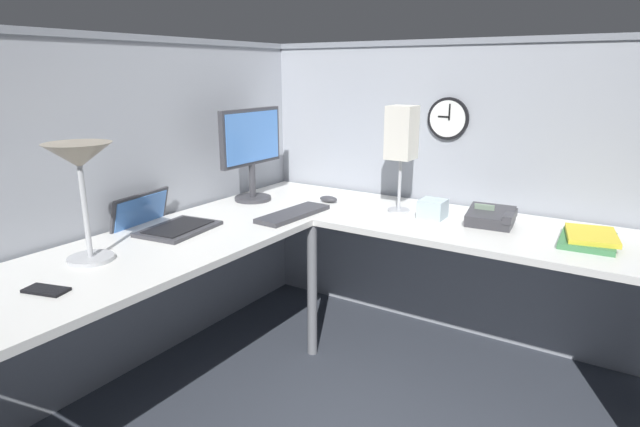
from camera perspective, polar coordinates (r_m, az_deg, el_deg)
ground_plane at (r=2.65m, az=0.19°, el=-17.23°), size 6.80×6.80×0.00m
cubicle_wall_back at (r=2.65m, az=-20.36°, el=0.48°), size 2.57×0.12×1.58m
cubicle_wall_right at (r=2.98m, az=13.63°, el=2.59°), size 0.12×2.37×1.58m
desk at (r=2.23m, az=-0.78°, el=-5.53°), size 2.35×2.15×0.73m
monitor at (r=2.88m, az=-7.44°, el=7.12°), size 0.46×0.20×0.50m
laptop at (r=2.50m, az=-16.76°, el=-0.97°), size 0.39×0.42×0.22m
keyboard at (r=2.59m, az=-2.92°, el=-0.03°), size 0.44×0.16×0.02m
computer_mouse at (r=2.86m, az=0.93°, el=1.58°), size 0.06×0.10×0.03m
desk_lamp_dome at (r=2.09m, az=-24.60°, el=4.76°), size 0.24×0.24×0.44m
cell_phone at (r=1.94m, az=-27.55°, el=-7.37°), size 0.10×0.16×0.01m
office_phone at (r=2.55m, az=18.15°, el=-0.43°), size 0.21×0.22×0.11m
book_stack at (r=2.45m, az=27.15°, el=-2.42°), size 0.31×0.24×0.04m
desk_lamp_paper at (r=2.64m, az=8.83°, el=8.31°), size 0.13×0.13×0.53m
tissue_box at (r=2.61m, az=12.11°, el=0.51°), size 0.12×0.12×0.09m
wall_clock at (r=2.87m, az=13.74°, el=9.96°), size 0.04×0.22×0.22m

